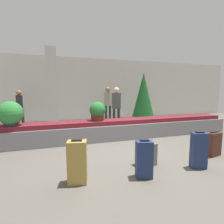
# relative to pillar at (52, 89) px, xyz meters

# --- Properties ---
(ground_plane) EXTENTS (18.00, 18.00, 0.00)m
(ground_plane) POSITION_rel_pillar_xyz_m (1.80, -3.60, -1.60)
(ground_plane) COLOR #59544C
(back_wall) EXTENTS (18.00, 0.06, 3.20)m
(back_wall) POSITION_rel_pillar_xyz_m (1.80, 1.79, 0.00)
(back_wall) COLOR silver
(back_wall) RESTS_ON ground_plane
(carousel) EXTENTS (8.51, 0.74, 0.61)m
(carousel) POSITION_rel_pillar_xyz_m (1.80, -2.20, -1.31)
(carousel) COLOR gray
(carousel) RESTS_ON ground_plane
(pillar) EXTENTS (0.40, 0.40, 3.20)m
(pillar) POSITION_rel_pillar_xyz_m (0.00, 0.00, 0.00)
(pillar) COLOR silver
(pillar) RESTS_ON ground_plane
(suitcase_0) EXTENTS (0.39, 0.26, 0.58)m
(suitcase_0) POSITION_rel_pillar_xyz_m (3.61, -4.35, -1.32)
(suitcase_0) COLOR #472319
(suitcase_0) RESTS_ON ground_plane
(suitcase_1) EXTENTS (0.35, 0.28, 0.74)m
(suitcase_1) POSITION_rel_pillar_xyz_m (0.42, -4.61, -1.24)
(suitcase_1) COLOR #A3843D
(suitcase_1) RESTS_ON ground_plane
(suitcase_2) EXTENTS (0.33, 0.25, 0.74)m
(suitcase_2) POSITION_rel_pillar_xyz_m (2.76, -4.77, -1.24)
(suitcase_2) COLOR navy
(suitcase_2) RESTS_ON ground_plane
(suitcase_3) EXTENTS (0.41, 0.35, 0.49)m
(suitcase_3) POSITION_rel_pillar_xyz_m (1.85, -4.32, -1.37)
(suitcase_3) COLOR slate
(suitcase_3) RESTS_ON ground_plane
(suitcase_4) EXTENTS (0.33, 0.26, 0.69)m
(suitcase_4) POSITION_rel_pillar_xyz_m (1.55, -4.78, -1.27)
(suitcase_4) COLOR navy
(suitcase_4) RESTS_ON ground_plane
(potted_plant_0) EXTENTS (0.50, 0.50, 0.58)m
(potted_plant_0) POSITION_rel_pillar_xyz_m (1.34, -2.15, -0.71)
(potted_plant_0) COLOR #4C2319
(potted_plant_0) RESTS_ON carousel
(potted_plant_1) EXTENTS (0.63, 0.63, 0.64)m
(potted_plant_1) POSITION_rel_pillar_xyz_m (-1.02, -2.26, -0.68)
(potted_plant_1) COLOR #2D2D2D
(potted_plant_1) RESTS_ON carousel
(traveler_0) EXTENTS (0.33, 0.37, 1.71)m
(traveler_0) POSITION_rel_pillar_xyz_m (2.48, 0.54, -0.58)
(traveler_0) COLOR #282833
(traveler_0) RESTS_ON ground_plane
(traveler_1) EXTENTS (0.35, 0.23, 1.67)m
(traveler_1) POSITION_rel_pillar_xyz_m (2.49, -0.66, -0.61)
(traveler_1) COLOR #282833
(traveler_1) RESTS_ON ground_plane
(traveler_2) EXTENTS (0.31, 0.37, 1.56)m
(traveler_2) POSITION_rel_pillar_xyz_m (-1.31, 0.66, -0.68)
(traveler_2) COLOR #282833
(traveler_2) RESTS_ON ground_plane
(decorated_tree) EXTENTS (1.07, 1.07, 2.35)m
(decorated_tree) POSITION_rel_pillar_xyz_m (4.00, -0.12, -0.34)
(decorated_tree) COLOR #4C331E
(decorated_tree) RESTS_ON ground_plane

